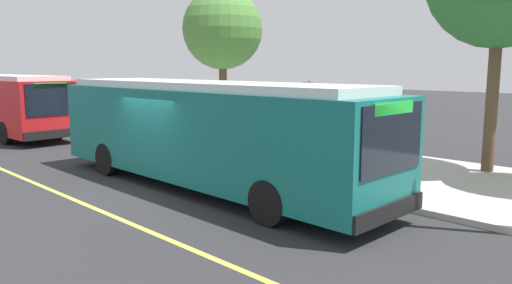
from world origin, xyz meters
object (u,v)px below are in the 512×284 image
transit_bus_second (2,102)px  waiting_bench (291,140)px  pedestrian_commuter (215,128)px  transit_bus_main (205,130)px  route_sign_post (308,116)px

transit_bus_second → waiting_bench: size_ratio=6.89×
transit_bus_second → pedestrian_commuter: transit_bus_second is taller
transit_bus_main → transit_bus_second: size_ratio=1.05×
transit_bus_main → route_sign_post: same height
transit_bus_second → pedestrian_commuter: size_ratio=6.52×
transit_bus_main → route_sign_post: (1.61, 2.48, 0.34)m
waiting_bench → transit_bus_second: bearing=-158.9°
transit_bus_main → pedestrian_commuter: bearing=136.4°
waiting_bench → route_sign_post: 4.32m
transit_bus_main → pedestrian_commuter: size_ratio=6.83×
waiting_bench → pedestrian_commuter: (-1.90, -2.09, 0.48)m
transit_bus_main → waiting_bench: size_ratio=7.22×
waiting_bench → pedestrian_commuter: bearing=-132.3°
route_sign_post → transit_bus_second: bearing=-171.1°
transit_bus_main → pedestrian_commuter: 4.62m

